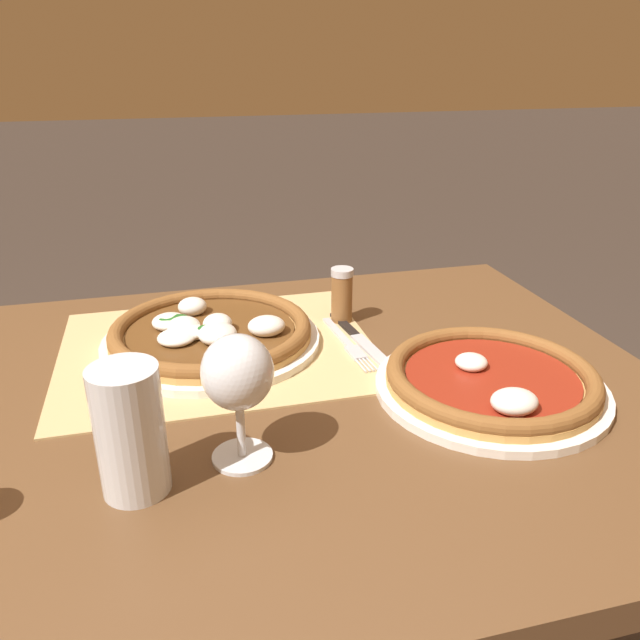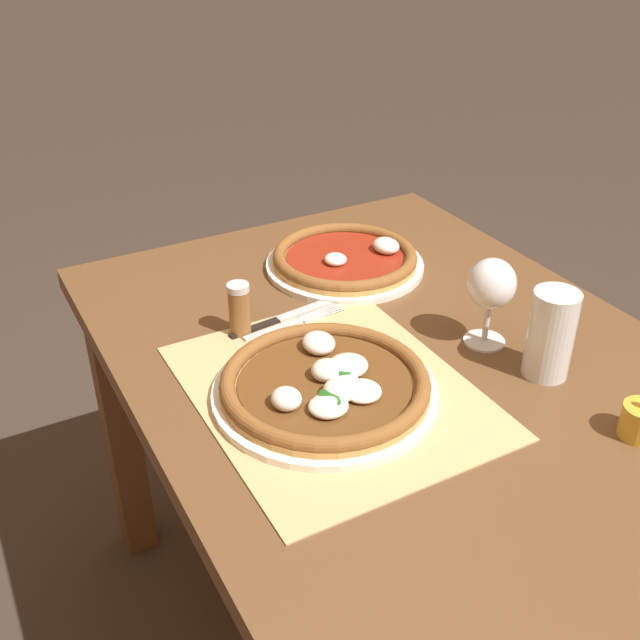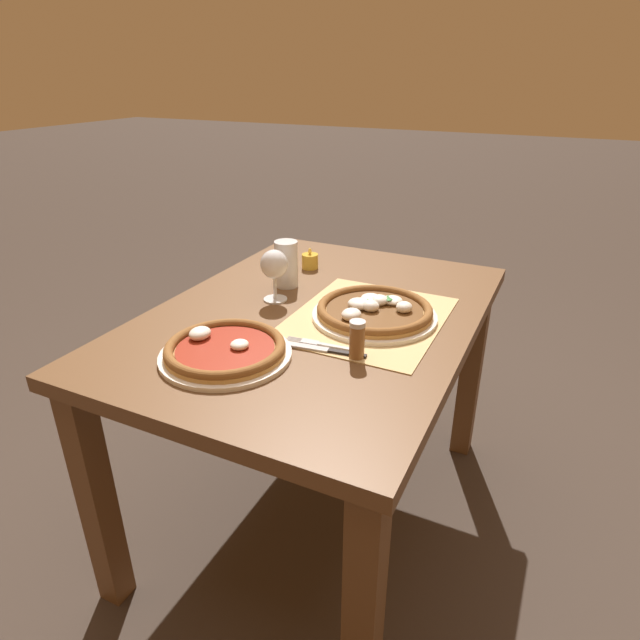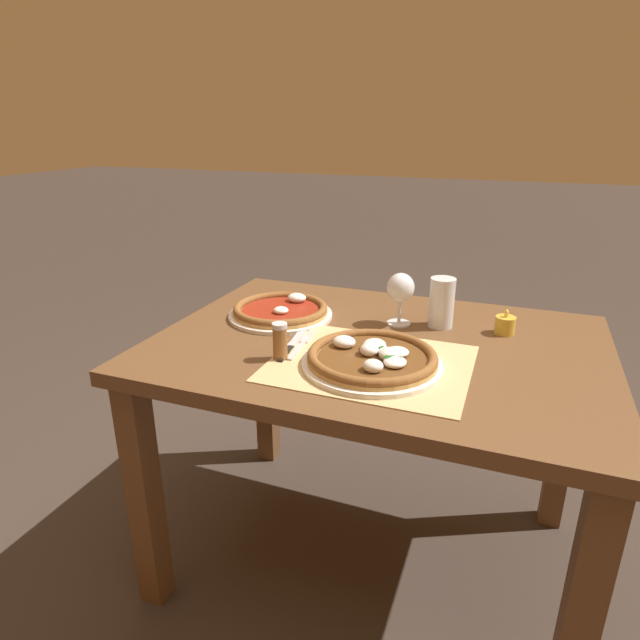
{
  "view_description": "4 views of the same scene",
  "coord_description": "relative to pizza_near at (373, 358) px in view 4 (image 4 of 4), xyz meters",
  "views": [
    {
      "loc": [
        0.08,
        0.74,
        1.17
      ],
      "look_at": [
        -0.14,
        -0.14,
        0.78
      ],
      "focal_mm": 35.0,
      "sensor_mm": 36.0,
      "label": 1
    },
    {
      "loc": [
        0.82,
        -0.61,
        1.42
      ],
      "look_at": [
        -0.08,
        -0.12,
        0.81
      ],
      "focal_mm": 42.0,
      "sensor_mm": 36.0,
      "label": 2
    },
    {
      "loc": [
        -1.23,
        -0.61,
        1.36
      ],
      "look_at": [
        -0.11,
        -0.06,
        0.77
      ],
      "focal_mm": 30.0,
      "sensor_mm": 36.0,
      "label": 3
    },
    {
      "loc": [
        0.33,
        -1.31,
        1.3
      ],
      "look_at": [
        -0.16,
        -0.02,
        0.79
      ],
      "focal_mm": 30.0,
      "sensor_mm": 36.0,
      "label": 4
    }
  ],
  "objects": [
    {
      "name": "paper_placemat",
      "position": [
        -0.01,
        0.02,
        -0.02
      ],
      "size": [
        0.48,
        0.4,
        0.0
      ],
      "primitive_type": "cube",
      "color": "tan",
      "rests_on": "dining_table"
    },
    {
      "name": "knife",
      "position": [
        -0.23,
        0.04,
        -0.02
      ],
      "size": [
        0.04,
        0.22,
        0.01
      ],
      "color": "black",
      "rests_on": "paper_placemat"
    },
    {
      "name": "pepper_shaker",
      "position": [
        -0.23,
        -0.04,
        0.03
      ],
      "size": [
        0.04,
        0.04,
        0.1
      ],
      "color": "brown",
      "rests_on": "dining_table"
    },
    {
      "name": "wine_glass",
      "position": [
        -0.01,
        0.31,
        0.08
      ],
      "size": [
        0.08,
        0.08,
        0.16
      ],
      "color": "silver",
      "rests_on": "dining_table"
    },
    {
      "name": "pizza_far",
      "position": [
        -0.36,
        0.24,
        -0.0
      ],
      "size": [
        0.32,
        0.32,
        0.05
      ],
      "color": "silver",
      "rests_on": "dining_table"
    },
    {
      "name": "pint_glass",
      "position": [
        0.11,
        0.33,
        0.05
      ],
      "size": [
        0.07,
        0.07,
        0.15
      ],
      "color": "silver",
      "rests_on": "dining_table"
    },
    {
      "name": "fork",
      "position": [
        -0.21,
        0.06,
        -0.02
      ],
      "size": [
        0.03,
        0.2,
        0.0
      ],
      "color": "#B7B7BC",
      "rests_on": "paper_placemat"
    },
    {
      "name": "votive_candle",
      "position": [
        0.29,
        0.34,
        -0.0
      ],
      "size": [
        0.06,
        0.06,
        0.07
      ],
      "color": "gold",
      "rests_on": "dining_table"
    },
    {
      "name": "pizza_near",
      "position": [
        0.0,
        0.0,
        0.0
      ],
      "size": [
        0.34,
        0.34,
        0.05
      ],
      "color": "silver",
      "rests_on": "paper_placemat"
    },
    {
      "name": "ground_plane",
      "position": [
        -0.03,
        0.16,
        -0.76
      ],
      "size": [
        24.0,
        24.0,
        0.0
      ],
      "primitive_type": "plane",
      "color": "#382D26"
    },
    {
      "name": "dining_table",
      "position": [
        -0.03,
        0.16,
        -0.14
      ],
      "size": [
        1.2,
        0.86,
        0.74
      ],
      "color": "brown",
      "rests_on": "ground"
    }
  ]
}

